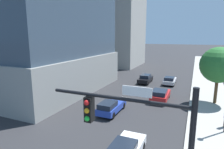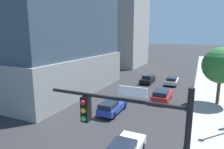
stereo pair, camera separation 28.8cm
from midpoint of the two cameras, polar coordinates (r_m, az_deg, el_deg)
name	(u,v)px [view 1 (the left image)]	position (r m, az deg, el deg)	size (l,w,h in m)	color
sidewalk	(212,106)	(25.51, 26.88, -8.19)	(4.84, 120.00, 0.15)	#9E9B93
traffic_light_pole	(140,135)	(7.63, 7.12, -17.29)	(5.66, 0.48, 6.26)	black
street_tree	(219,65)	(25.52, 28.46, 2.44)	(4.15, 4.15, 6.67)	brown
car_red	(160,95)	(25.29, 13.61, -5.81)	(1.95, 4.43, 1.49)	red
car_black	(145,79)	(34.39, 9.51, -1.22)	(1.81, 4.43, 1.43)	black
car_blue	(111,107)	(20.74, -0.71, -9.38)	(1.73, 4.40, 1.45)	#233D9E
car_silver	(170,80)	(34.08, 16.29, -1.67)	(1.77, 4.23, 1.36)	#B7B7BC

